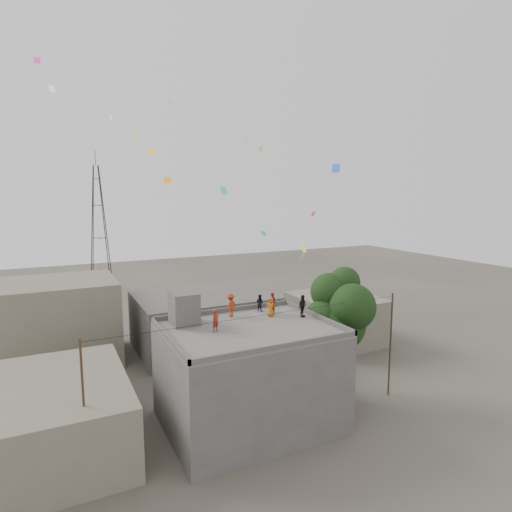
{
  "coord_description": "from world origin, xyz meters",
  "views": [
    {
      "loc": [
        -10.61,
        -22.54,
        14.13
      ],
      "look_at": [
        1.06,
        1.11,
        10.31
      ],
      "focal_mm": 30.0,
      "sensor_mm": 36.0,
      "label": 1
    }
  ],
  "objects_px": {
    "stair_head_box": "(184,308)",
    "tree": "(341,311)",
    "person_red_adult": "(272,303)",
    "transmission_tower": "(99,231)",
    "person_dark_adult": "(302,306)"
  },
  "relations": [
    {
      "from": "stair_head_box",
      "to": "person_dark_adult",
      "type": "bearing_deg",
      "value": -14.94
    },
    {
      "from": "person_dark_adult",
      "to": "transmission_tower",
      "type": "bearing_deg",
      "value": 73.14
    },
    {
      "from": "stair_head_box",
      "to": "person_red_adult",
      "type": "relative_size",
      "value": 1.36
    },
    {
      "from": "person_dark_adult",
      "to": "person_red_adult",
      "type": "bearing_deg",
      "value": 103.89
    },
    {
      "from": "stair_head_box",
      "to": "person_red_adult",
      "type": "bearing_deg",
      "value": -4.04
    },
    {
      "from": "stair_head_box",
      "to": "transmission_tower",
      "type": "bearing_deg",
      "value": 91.23
    },
    {
      "from": "tree",
      "to": "transmission_tower",
      "type": "bearing_deg",
      "value": 106.09
    },
    {
      "from": "stair_head_box",
      "to": "tree",
      "type": "distance_m",
      "value": 10.8
    },
    {
      "from": "person_dark_adult",
      "to": "stair_head_box",
      "type": "bearing_deg",
      "value": 136.4
    },
    {
      "from": "stair_head_box",
      "to": "tree",
      "type": "bearing_deg",
      "value": -10.74
    },
    {
      "from": "tree",
      "to": "person_dark_adult",
      "type": "bearing_deg",
      "value": 179.58
    },
    {
      "from": "tree",
      "to": "person_dark_adult",
      "type": "xyz_separation_m",
      "value": [
        -3.14,
        0.02,
        0.74
      ]
    },
    {
      "from": "tree",
      "to": "person_red_adult",
      "type": "height_order",
      "value": "tree"
    },
    {
      "from": "tree",
      "to": "person_red_adult",
      "type": "distance_m",
      "value": 4.89
    },
    {
      "from": "transmission_tower",
      "to": "person_red_adult",
      "type": "xyz_separation_m",
      "value": [
        6.79,
        -37.82,
        -2.23
      ]
    }
  ]
}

